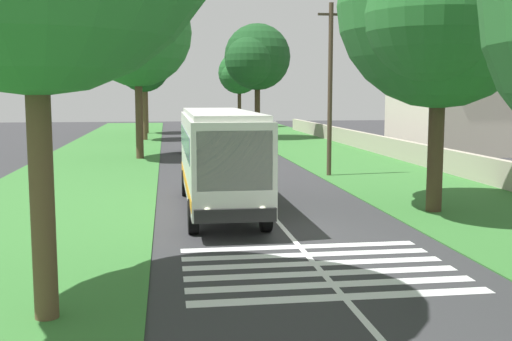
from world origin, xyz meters
name	(u,v)px	position (x,y,z in m)	size (l,w,h in m)	color
ground	(288,233)	(0.00, 0.00, 0.00)	(160.00, 160.00, 0.00)	#333335
grass_verge_left	(83,176)	(15.00, 8.20, 0.02)	(120.00, 8.00, 0.04)	#387533
grass_verge_right	(378,170)	(15.00, -8.20, 0.02)	(120.00, 8.00, 0.04)	#387533
centre_line	(235,173)	(15.00, 0.00, 0.00)	(110.00, 0.16, 0.01)	silver
coach_bus	(219,153)	(4.29, 1.80, 2.15)	(11.16, 2.62, 3.73)	silver
zebra_crossing	(319,268)	(-4.03, 0.00, 0.00)	(4.95, 6.80, 0.01)	silver
trailing_car_0	(252,151)	(21.08, -1.76, 0.67)	(4.30, 1.78, 1.43)	#B7A893
trailing_car_1	(194,143)	(27.91, 1.66, 0.67)	(4.30, 1.78, 1.43)	black
roadside_tree_left_0	(144,62)	(50.49, 6.00, 7.73)	(6.25, 5.31, 10.51)	brown
roadside_tree_left_1	(135,35)	(23.64, 5.64, 8.18)	(8.36, 7.13, 11.90)	#4C3826
roadside_tree_left_2	(142,68)	(40.64, 5.86, 6.71)	(5.99, 4.78, 9.23)	brown
roadside_tree_right_0	(255,59)	(41.34, -4.88, 7.66)	(8.00, 6.45, 11.02)	#3D2D1E
roadside_tree_right_1	(433,12)	(2.94, -5.88, 7.29)	(8.93, 7.37, 11.16)	#4C3826
roadside_tree_right_3	(238,74)	(62.28, -5.66, 6.87)	(6.55, 5.46, 9.72)	#3D2D1E
utility_pole	(330,87)	(13.17, -4.82, 4.69)	(0.24, 1.40, 9.00)	#473828
roadside_wall	(403,150)	(20.00, -11.60, 0.69)	(70.00, 0.40, 1.29)	#B2A893
roadside_building	(450,99)	(26.31, -17.78, 3.98)	(12.04, 6.81, 7.82)	beige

